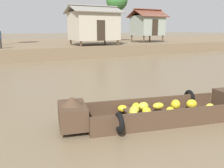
{
  "coord_description": "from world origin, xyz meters",
  "views": [
    {
      "loc": [
        -2.89,
        0.78,
        2.5
      ],
      "look_at": [
        0.88,
        7.77,
        0.66
      ],
      "focal_mm": 38.09,
      "sensor_mm": 36.0,
      "label": 1
    }
  ],
  "objects_px": {
    "stilt_house_mid_left": "(94,25)",
    "stilt_house_mid_right": "(147,25)",
    "banana_boat": "(160,110)",
    "palm_tree_mid": "(117,0)"
  },
  "relations": [
    {
      "from": "stilt_house_mid_right",
      "to": "banana_boat",
      "type": "bearing_deg",
      "value": -125.58
    },
    {
      "from": "palm_tree_mid",
      "to": "stilt_house_mid_left",
      "type": "bearing_deg",
      "value": -137.16
    },
    {
      "from": "banana_boat",
      "to": "stilt_house_mid_left",
      "type": "bearing_deg",
      "value": 71.86
    },
    {
      "from": "stilt_house_mid_left",
      "to": "stilt_house_mid_right",
      "type": "distance_m",
      "value": 8.01
    },
    {
      "from": "stilt_house_mid_right",
      "to": "palm_tree_mid",
      "type": "xyz_separation_m",
      "value": [
        -2.48,
        2.92,
        2.89
      ]
    },
    {
      "from": "banana_boat",
      "to": "palm_tree_mid",
      "type": "xyz_separation_m",
      "value": [
        10.64,
        21.25,
        5.58
      ]
    },
    {
      "from": "stilt_house_mid_left",
      "to": "stilt_house_mid_right",
      "type": "height_order",
      "value": "stilt_house_mid_right"
    },
    {
      "from": "stilt_house_mid_right",
      "to": "palm_tree_mid",
      "type": "height_order",
      "value": "palm_tree_mid"
    },
    {
      "from": "banana_boat",
      "to": "stilt_house_mid_right",
      "type": "height_order",
      "value": "stilt_house_mid_right"
    },
    {
      "from": "stilt_house_mid_left",
      "to": "stilt_house_mid_right",
      "type": "relative_size",
      "value": 1.28
    }
  ]
}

